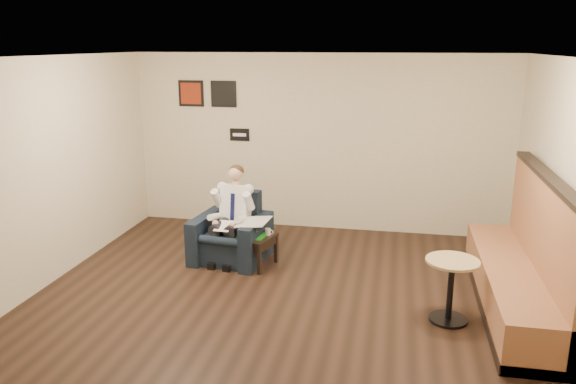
% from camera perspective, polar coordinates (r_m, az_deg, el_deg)
% --- Properties ---
extents(ground, '(6.00, 6.00, 0.00)m').
position_cam_1_polar(ground, '(6.56, -0.80, -11.77)').
color(ground, black).
rests_on(ground, ground).
extents(wall_back, '(6.00, 0.02, 2.80)m').
position_cam_1_polar(wall_back, '(8.95, 3.16, 4.96)').
color(wall_back, beige).
rests_on(wall_back, ground).
extents(wall_front, '(6.00, 0.02, 2.80)m').
position_cam_1_polar(wall_front, '(3.37, -11.78, -12.78)').
color(wall_front, beige).
rests_on(wall_front, ground).
extents(wall_left, '(0.02, 6.00, 2.80)m').
position_cam_1_polar(wall_left, '(7.28, -24.61, 1.30)').
color(wall_left, beige).
rests_on(wall_left, ground).
extents(ceiling, '(6.00, 6.00, 0.02)m').
position_cam_1_polar(ceiling, '(5.86, -0.90, 13.50)').
color(ceiling, white).
rests_on(ceiling, wall_back).
extents(seating_sign, '(0.32, 0.02, 0.20)m').
position_cam_1_polar(seating_sign, '(9.19, -4.94, 5.82)').
color(seating_sign, black).
rests_on(seating_sign, wall_back).
extents(art_print_left, '(0.42, 0.03, 0.42)m').
position_cam_1_polar(art_print_left, '(9.36, -9.81, 9.84)').
color(art_print_left, maroon).
rests_on(art_print_left, wall_back).
extents(art_print_right, '(0.42, 0.03, 0.42)m').
position_cam_1_polar(art_print_right, '(9.18, -6.55, 9.87)').
color(art_print_right, black).
rests_on(art_print_right, wall_back).
extents(armchair, '(1.04, 1.04, 0.91)m').
position_cam_1_polar(armchair, '(7.83, -5.85, -3.69)').
color(armchair, black).
rests_on(armchair, ground).
extents(seated_man, '(0.69, 0.95, 1.25)m').
position_cam_1_polar(seated_man, '(7.67, -6.23, -2.77)').
color(seated_man, white).
rests_on(seated_man, armchair).
extents(lap_papers, '(0.22, 0.31, 0.01)m').
position_cam_1_polar(lap_papers, '(7.61, -6.52, -3.45)').
color(lap_papers, white).
rests_on(lap_papers, seated_man).
extents(newspaper, '(0.43, 0.52, 0.01)m').
position_cam_1_polar(newspaper, '(7.55, -3.51, -3.03)').
color(newspaper, silver).
rests_on(newspaper, armchair).
extents(side_table, '(0.65, 0.65, 0.43)m').
position_cam_1_polar(side_table, '(7.68, -3.57, -5.93)').
color(side_table, black).
rests_on(side_table, ground).
extents(green_folder, '(0.47, 0.36, 0.01)m').
position_cam_1_polar(green_folder, '(7.61, -3.86, -4.40)').
color(green_folder, green).
rests_on(green_folder, side_table).
extents(coffee_mug, '(0.10, 0.10, 0.09)m').
position_cam_1_polar(coffee_mug, '(7.61, -2.06, -4.06)').
color(coffee_mug, white).
rests_on(coffee_mug, side_table).
extents(smartphone, '(0.15, 0.12, 0.01)m').
position_cam_1_polar(smartphone, '(7.71, -2.72, -4.12)').
color(smartphone, black).
rests_on(smartphone, side_table).
extents(banquette, '(0.71, 2.98, 1.53)m').
position_cam_1_polar(banquette, '(6.80, 22.21, -4.96)').
color(banquette, '#9F623D').
rests_on(banquette, ground).
extents(cafe_table, '(0.63, 0.63, 0.71)m').
position_cam_1_polar(cafe_table, '(6.40, 16.16, -9.59)').
color(cafe_table, tan).
rests_on(cafe_table, ground).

